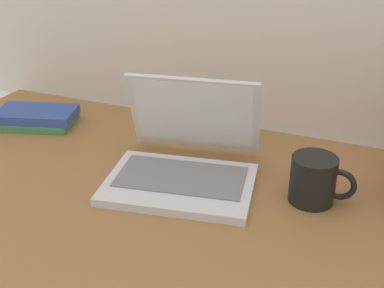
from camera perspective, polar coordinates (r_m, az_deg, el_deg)
desk at (r=1.03m, az=1.89°, el=-7.08°), size 1.60×0.76×0.03m
laptop at (r=1.08m, az=-0.82°, el=-1.69°), size 0.35×0.34×0.21m
coffee_mug at (r=1.03m, az=13.81°, el=-3.99°), size 0.13×0.09×0.10m
book_stack at (r=1.42m, az=-17.30°, el=2.93°), size 0.23×0.18×0.04m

